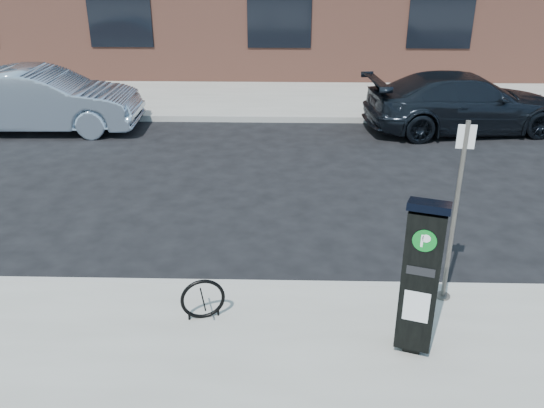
{
  "coord_description": "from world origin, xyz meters",
  "views": [
    {
      "loc": [
        0.25,
        -6.67,
        4.41
      ],
      "look_at": [
        0.07,
        0.5,
        1.09
      ],
      "focal_mm": 38.0,
      "sensor_mm": 36.0,
      "label": 1
    }
  ],
  "objects_px": {
    "parking_kiosk": "(421,276)",
    "bike_rack": "(203,299)",
    "car_dark": "(465,103)",
    "sign_pole": "(455,216)",
    "car_silver": "(42,100)"
  },
  "relations": [
    {
      "from": "parking_kiosk",
      "to": "car_dark",
      "type": "height_order",
      "value": "parking_kiosk"
    },
    {
      "from": "sign_pole",
      "to": "parking_kiosk",
      "type": "bearing_deg",
      "value": -114.15
    },
    {
      "from": "car_silver",
      "to": "bike_rack",
      "type": "bearing_deg",
      "value": -149.29
    },
    {
      "from": "bike_rack",
      "to": "car_dark",
      "type": "xyz_separation_m",
      "value": [
        5.41,
        8.23,
        0.3
      ]
    },
    {
      "from": "parking_kiosk",
      "to": "car_silver",
      "type": "bearing_deg",
      "value": 149.14
    },
    {
      "from": "bike_rack",
      "to": "car_silver",
      "type": "relative_size",
      "value": 0.12
    },
    {
      "from": "sign_pole",
      "to": "bike_rack",
      "type": "relative_size",
      "value": 4.35
    },
    {
      "from": "parking_kiosk",
      "to": "bike_rack",
      "type": "xyz_separation_m",
      "value": [
        -2.46,
        0.53,
        -0.69
      ]
    },
    {
      "from": "sign_pole",
      "to": "car_silver",
      "type": "relative_size",
      "value": 0.51
    },
    {
      "from": "parking_kiosk",
      "to": "sign_pole",
      "type": "height_order",
      "value": "sign_pole"
    },
    {
      "from": "car_dark",
      "to": "parking_kiosk",
      "type": "bearing_deg",
      "value": 153.73
    },
    {
      "from": "sign_pole",
      "to": "car_silver",
      "type": "bearing_deg",
      "value": 143.18
    },
    {
      "from": "bike_rack",
      "to": "car_dark",
      "type": "height_order",
      "value": "car_dark"
    },
    {
      "from": "bike_rack",
      "to": "car_dark",
      "type": "distance_m",
      "value": 9.85
    },
    {
      "from": "parking_kiosk",
      "to": "bike_rack",
      "type": "bearing_deg",
      "value": -174.34
    }
  ]
}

